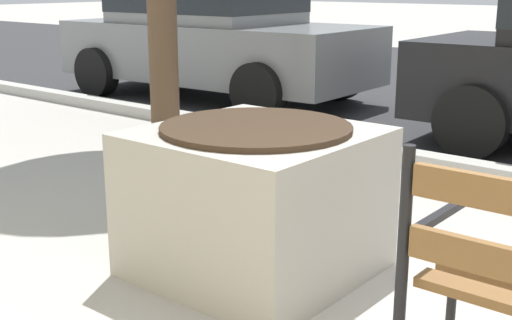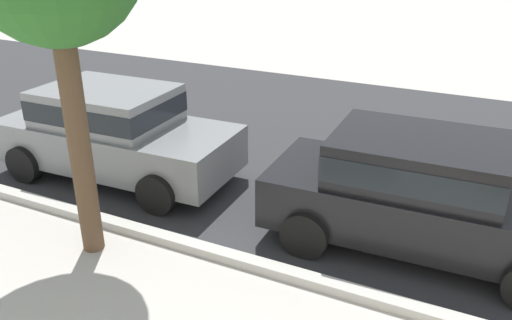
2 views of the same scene
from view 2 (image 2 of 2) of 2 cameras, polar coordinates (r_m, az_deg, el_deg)
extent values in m
cube|color=#2D2D30|center=(10.39, 23.25, -0.64)|extent=(60.00, 9.00, 0.01)
cube|color=#B2AFA8|center=(6.35, 19.94, -15.88)|extent=(60.00, 0.20, 0.12)
cylinder|color=brown|center=(6.89, -18.62, 1.60)|extent=(0.28, 0.28, 3.01)
cube|color=slate|center=(9.28, -14.70, 1.80)|extent=(4.15, 1.83, 0.70)
cube|color=slate|center=(9.15, -15.86, 5.71)|extent=(2.18, 1.63, 0.60)
cube|color=black|center=(9.15, -15.86, 5.71)|extent=(2.19, 1.65, 0.33)
cylinder|color=black|center=(9.33, -4.85, 0.73)|extent=(0.65, 0.24, 0.64)
cylinder|color=black|center=(8.03, -10.69, -3.63)|extent=(0.65, 0.24, 0.64)
cylinder|color=black|center=(10.80, -17.36, 2.98)|extent=(0.65, 0.24, 0.64)
cylinder|color=black|center=(9.70, -23.81, -0.39)|extent=(0.65, 0.24, 0.64)
cube|color=black|center=(7.30, 17.65, -4.79)|extent=(4.15, 1.83, 0.70)
cube|color=black|center=(7.04, 17.10, 0.08)|extent=(2.18, 1.63, 0.60)
cube|color=black|center=(7.04, 17.10, 0.08)|extent=(2.19, 1.65, 0.33)
cylinder|color=black|center=(8.37, 9.21, -2.32)|extent=(0.65, 0.24, 0.64)
cylinder|color=black|center=(6.94, 5.36, -8.01)|extent=(0.65, 0.24, 0.64)
camera|label=1|loc=(2.50, 8.06, -67.42)|focal=47.49mm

